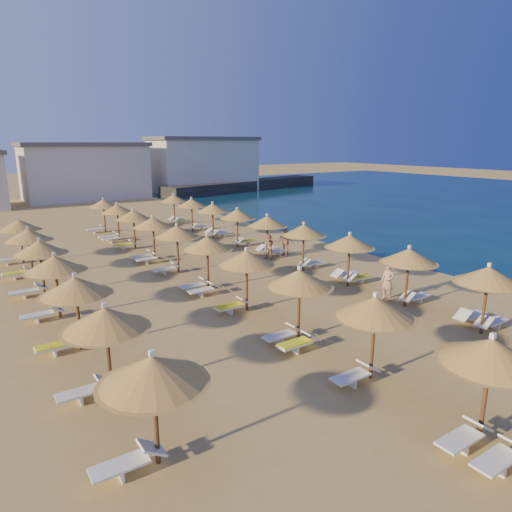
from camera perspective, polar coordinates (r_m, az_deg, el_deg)
ground at (r=21.84m, az=4.80°, el=-5.61°), size 220.00×220.00×0.00m
jetty at (r=72.33m, az=-1.28°, el=8.84°), size 30.13×10.61×1.50m
hotel_blocks at (r=64.28m, az=-19.29°, el=10.05°), size 50.26×11.35×8.10m
parasol_row_east at (r=26.47m, az=5.99°, el=3.13°), size 2.59×39.31×2.88m
parasol_row_west at (r=23.05m, az=-6.11°, el=1.49°), size 2.59×39.31×2.88m
parasol_row_inland at (r=20.83m, az=-23.85°, el=-1.01°), size 2.59×24.62×2.88m
loungers at (r=24.10m, az=-3.26°, el=-2.82°), size 16.54×38.17×0.66m
beachgoer_a at (r=22.41m, az=16.12°, el=-3.10°), size 0.51×0.72×1.87m
beachgoer_b at (r=29.03m, az=1.66°, el=1.10°), size 0.91×0.99×1.65m
beachgoer_c at (r=30.41m, az=3.70°, el=1.80°), size 0.86×1.13×1.78m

